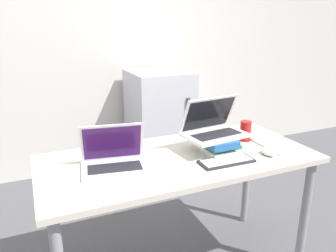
{
  "coord_description": "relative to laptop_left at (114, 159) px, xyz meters",
  "views": [
    {
      "loc": [
        -0.7,
        -1.13,
        1.44
      ],
      "look_at": [
        -0.07,
        0.33,
        0.92
      ],
      "focal_mm": 35.0,
      "sensor_mm": 36.0,
      "label": 1
    }
  ],
  "objects": [
    {
      "name": "wireless_keyboard",
      "position": [
        0.55,
        -0.17,
        -0.04
      ],
      "size": [
        0.29,
        0.12,
        0.01
      ],
      "color": "#28282D",
      "rests_on": "desk"
    },
    {
      "name": "laptop_on_books",
      "position": [
        0.57,
        0.02,
        0.08
      ],
      "size": [
        0.36,
        0.26,
        0.22
      ],
      "color": "silver",
      "rests_on": "book_stack"
    },
    {
      "name": "wall_back",
      "position": [
        0.36,
        1.68,
        0.56
      ],
      "size": [
        8.0,
        0.05,
        2.7
      ],
      "color": "silver",
      "rests_on": "ground_plane"
    },
    {
      "name": "mini_fridge",
      "position": [
        0.77,
        1.31,
        -0.29
      ],
      "size": [
        0.53,
        0.58,
        1.0
      ],
      "color": "silver",
      "rests_on": "ground_plane"
    },
    {
      "name": "laptop_left",
      "position": [
        0.0,
        0.0,
        0.0
      ],
      "size": [
        0.35,
        0.26,
        0.22
      ],
      "color": "silver",
      "rests_on": "desk"
    },
    {
      "name": "book_stack",
      "position": [
        0.58,
        -0.0,
        -0.0
      ],
      "size": [
        0.19,
        0.27,
        0.08
      ],
      "color": "white",
      "rests_on": "desk"
    },
    {
      "name": "mouse",
      "position": [
        0.81,
        -0.17,
        -0.03
      ],
      "size": [
        0.06,
        0.1,
        0.03
      ],
      "color": "white",
      "rests_on": "desk"
    },
    {
      "name": "desk",
      "position": [
        0.36,
        -0.0,
        -0.13
      ],
      "size": [
        1.47,
        0.67,
        0.74
      ],
      "color": "beige",
      "rests_on": "ground_plane"
    },
    {
      "name": "notepad",
      "position": [
        0.96,
        -0.07,
        -0.04
      ],
      "size": [
        0.21,
        0.32,
        0.01
      ],
      "color": "white",
      "rests_on": "desk"
    },
    {
      "name": "soda_can",
      "position": [
        0.83,
        0.06,
        0.02
      ],
      "size": [
        0.07,
        0.07,
        0.12
      ],
      "color": "red",
      "rests_on": "desk"
    }
  ]
}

